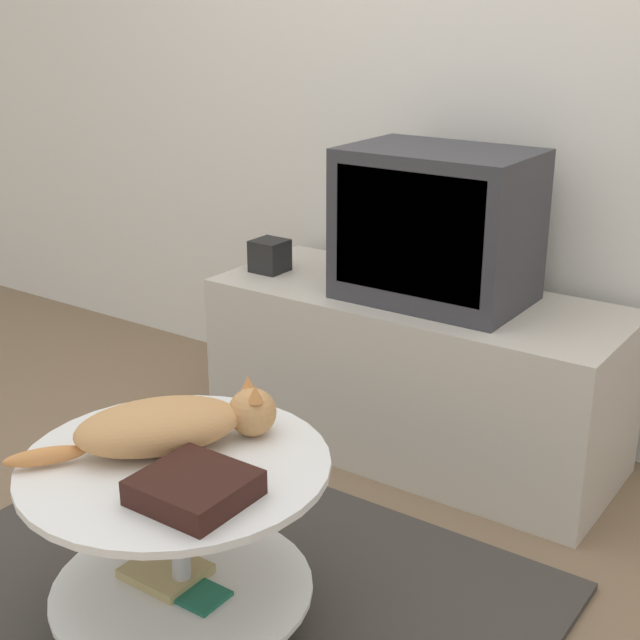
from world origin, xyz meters
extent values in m
plane|color=#7F664C|center=(0.00, 0.00, 0.00)|extent=(12.00, 12.00, 0.00)
cube|color=silver|center=(0.00, 1.46, 1.30)|extent=(8.00, 0.05, 2.60)
cube|color=#3D3833|center=(0.00, 0.00, 0.01)|extent=(1.56, 1.38, 0.02)
cube|color=beige|center=(0.00, 1.10, 0.27)|extent=(1.34, 0.54, 0.54)
cube|color=#B7AD9E|center=(0.00, 0.84, 0.33)|extent=(0.60, 0.01, 0.15)
cube|color=#333338|center=(0.06, 1.11, 0.78)|extent=(0.57, 0.39, 0.47)
cube|color=black|center=(0.06, 0.92, 0.79)|extent=(0.49, 0.01, 0.37)
cube|color=black|center=(-0.55, 1.04, 0.60)|extent=(0.11, 0.11, 0.11)
cylinder|color=#B2B2B7|center=(0.04, -0.06, 0.03)|extent=(0.29, 0.29, 0.01)
cylinder|color=#B7B7BC|center=(0.04, -0.06, 0.24)|extent=(0.04, 0.04, 0.44)
cylinder|color=white|center=(0.04, -0.06, 0.15)|extent=(0.61, 0.61, 0.01)
cylinder|color=white|center=(0.04, -0.06, 0.47)|extent=(0.69, 0.69, 0.02)
cube|color=tan|center=(-0.02, -0.05, 0.16)|extent=(0.18, 0.15, 0.02)
cube|color=#1E664C|center=(0.07, -0.07, 0.16)|extent=(0.19, 0.10, 0.01)
cube|color=black|center=(0.18, -0.15, 0.51)|extent=(0.21, 0.21, 0.05)
ellipsoid|color=tan|center=(-0.03, -0.03, 0.54)|extent=(0.38, 0.42, 0.11)
sphere|color=tan|center=(0.10, 0.14, 0.54)|extent=(0.11, 0.11, 0.11)
cone|color=#D18447|center=(0.07, 0.16, 0.60)|extent=(0.04, 0.04, 0.04)
cone|color=#D18447|center=(0.12, 0.12, 0.60)|extent=(0.04, 0.04, 0.04)
ellipsoid|color=#D18447|center=(-0.17, -0.23, 0.50)|extent=(0.14, 0.17, 0.04)
camera|label=1|loc=(1.29, -1.30, 1.44)|focal=50.00mm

